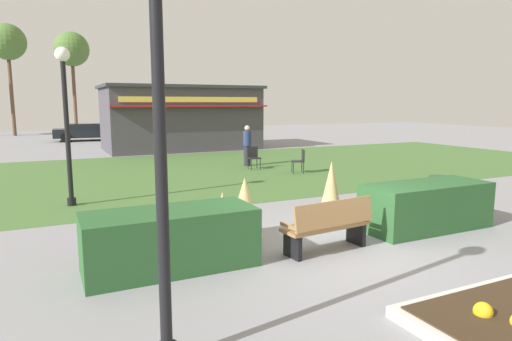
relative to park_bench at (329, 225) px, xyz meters
The scene contains 18 objects.
ground_plane 0.56m from the park_bench, 20.95° to the right, with size 80.00×80.00×0.00m, color gray.
lawn_patch 9.96m from the park_bench, 88.41° to the left, with size 36.00×12.00×0.01m, color #446B33.
park_bench is the anchor object (origin of this frame).
hedge_left 2.75m from the park_bench, behind, with size 2.68×1.10×0.94m, color #28562B.
hedge_right 2.71m from the park_bench, ahead, with size 2.76×1.10×0.97m, color #28562B.
ornamental_grass_behind_left 1.77m from the park_bench, 122.77° to the left, with size 0.73×0.73×1.18m, color tan.
ornamental_grass_behind_right 2.46m from the park_bench, 53.93° to the left, with size 0.57×0.57×1.31m, color tan.
ornamental_grass_behind_center 1.91m from the park_bench, 145.62° to the left, with size 0.65×0.65×1.02m, color tan.
lamppost_near 4.51m from the park_bench, 148.49° to the right, with size 0.36×0.36×3.97m.
lamppost_mid 7.29m from the park_bench, 123.73° to the left, with size 0.36×0.36×3.97m.
trash_bin 4.39m from the park_bench, 17.65° to the left, with size 0.52×0.52×0.86m, color #2D4233.
food_kiosk 18.64m from the park_bench, 81.76° to the left, with size 8.59×5.04×3.56m.
cafe_chair_west 10.02m from the park_bench, 72.27° to the left, with size 0.48×0.48×0.89m.
cafe_chair_east 8.88m from the park_bench, 61.89° to the left, with size 0.57×0.57×0.89m.
person_strolling 10.94m from the park_bench, 72.99° to the left, with size 0.34×0.34×1.69m.
parked_car_west_slot 26.74m from the park_bench, 93.88° to the left, with size 4.30×2.26×1.20m.
tree_left_bg 34.79m from the park_bench, 93.18° to the left, with size 2.80×2.80×8.40m.
tree_center_bg 35.41m from the park_bench, 100.82° to the left, with size 2.80×2.80×8.73m.
Camera 1 is at (-4.69, -6.12, 2.61)m, focal length 30.97 mm.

